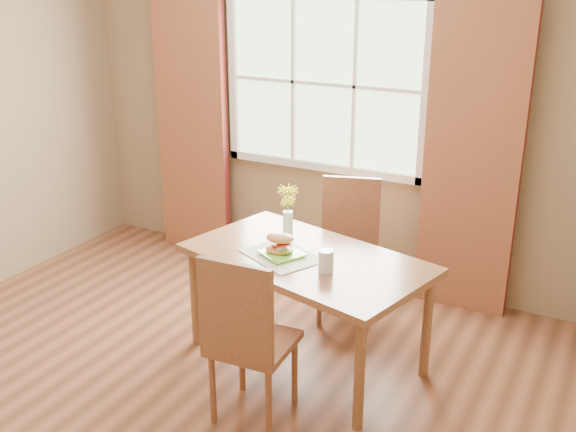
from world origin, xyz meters
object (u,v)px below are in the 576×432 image
(dining_table, at_px, (306,267))
(water_glass, at_px, (326,262))
(croissant_sandwich, at_px, (280,244))
(flower_vase, at_px, (288,206))
(chair_near, at_px, (246,334))
(chair_far, at_px, (348,242))

(dining_table, xyz_separation_m, water_glass, (0.19, -0.14, 0.13))
(croissant_sandwich, distance_m, water_glass, 0.34)
(croissant_sandwich, relative_size, flower_vase, 0.59)
(chair_near, distance_m, flower_vase, 1.04)
(dining_table, bearing_deg, chair_far, 105.83)
(croissant_sandwich, bearing_deg, chair_far, 70.68)
(croissant_sandwich, bearing_deg, dining_table, 18.12)
(chair_far, bearing_deg, dining_table, -105.41)
(chair_far, relative_size, flower_vase, 2.94)
(croissant_sandwich, height_order, flower_vase, flower_vase)
(water_glass, relative_size, flower_vase, 0.39)
(chair_near, bearing_deg, chair_far, 87.36)
(chair_far, distance_m, croissant_sandwich, 0.83)
(chair_far, bearing_deg, croissant_sandwich, -115.78)
(dining_table, relative_size, flower_vase, 4.84)
(flower_vase, bearing_deg, chair_far, 63.70)
(croissant_sandwich, bearing_deg, chair_near, -88.05)
(chair_near, distance_m, water_glass, 0.63)
(croissant_sandwich, distance_m, flower_vase, 0.36)
(chair_far, relative_size, water_glass, 7.45)
(croissant_sandwich, bearing_deg, water_glass, -22.51)
(water_glass, xyz_separation_m, flower_vase, (-0.45, 0.38, 0.14))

